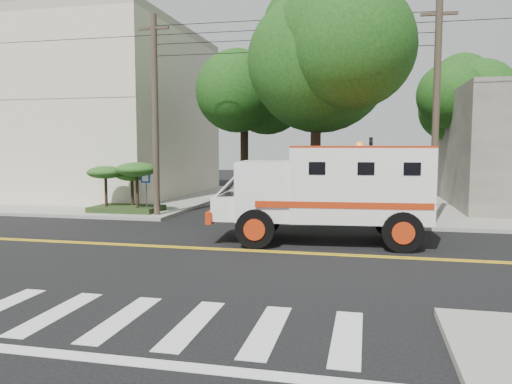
# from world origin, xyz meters

# --- Properties ---
(ground) EXTENTS (100.00, 100.00, 0.00)m
(ground) POSITION_xyz_m (0.00, 0.00, 0.00)
(ground) COLOR black
(ground) RESTS_ON ground
(sidewalk_nw) EXTENTS (17.00, 17.00, 0.15)m
(sidewalk_nw) POSITION_xyz_m (-13.50, 13.50, 0.07)
(sidewalk_nw) COLOR gray
(sidewalk_nw) RESTS_ON ground
(building_left) EXTENTS (16.00, 14.00, 10.00)m
(building_left) POSITION_xyz_m (-15.50, 15.00, 5.15)
(building_left) COLOR beige
(building_left) RESTS_ON sidewalk_nw
(utility_pole_left) EXTENTS (0.28, 0.28, 9.00)m
(utility_pole_left) POSITION_xyz_m (-5.60, 6.00, 4.50)
(utility_pole_left) COLOR #382D23
(utility_pole_left) RESTS_ON ground
(utility_pole_right) EXTENTS (0.28, 0.28, 9.00)m
(utility_pole_right) POSITION_xyz_m (6.30, 6.20, 4.50)
(utility_pole_right) COLOR #382D23
(utility_pole_right) RESTS_ON ground
(tree_main) EXTENTS (6.08, 5.70, 9.85)m
(tree_main) POSITION_xyz_m (1.94, 6.21, 7.20)
(tree_main) COLOR black
(tree_main) RESTS_ON ground
(tree_left) EXTENTS (4.48, 4.20, 7.70)m
(tree_left) POSITION_xyz_m (-2.68, 11.79, 5.73)
(tree_left) COLOR black
(tree_left) RESTS_ON ground
(tree_right) EXTENTS (4.80, 4.50, 8.20)m
(tree_right) POSITION_xyz_m (8.84, 15.77, 6.09)
(tree_right) COLOR black
(tree_right) RESTS_ON ground
(traffic_signal) EXTENTS (0.15, 0.18, 3.60)m
(traffic_signal) POSITION_xyz_m (3.80, 5.60, 2.23)
(traffic_signal) COLOR #3F3F42
(traffic_signal) RESTS_ON ground
(accessibility_sign) EXTENTS (0.45, 0.10, 2.02)m
(accessibility_sign) POSITION_xyz_m (-6.20, 6.17, 1.37)
(accessibility_sign) COLOR #3F3F42
(accessibility_sign) RESTS_ON ground
(palm_planter) EXTENTS (3.52, 2.63, 2.36)m
(palm_planter) POSITION_xyz_m (-7.44, 6.62, 1.65)
(palm_planter) COLOR #1E3314
(palm_planter) RESTS_ON sidewalk_nw
(armored_truck) EXTENTS (7.37, 3.41, 3.26)m
(armored_truck) POSITION_xyz_m (2.48, 1.90, 1.86)
(armored_truck) COLOR white
(armored_truck) RESTS_ON ground
(pedestrian_a) EXTENTS (0.78, 0.63, 1.86)m
(pedestrian_a) POSITION_xyz_m (5.95, 5.50, 1.08)
(pedestrian_a) COLOR gray
(pedestrian_a) RESTS_ON sidewalk_ne
(pedestrian_b) EXTENTS (0.85, 0.68, 1.69)m
(pedestrian_b) POSITION_xyz_m (5.50, 5.50, 1.00)
(pedestrian_b) COLOR gray
(pedestrian_b) RESTS_ON sidewalk_ne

